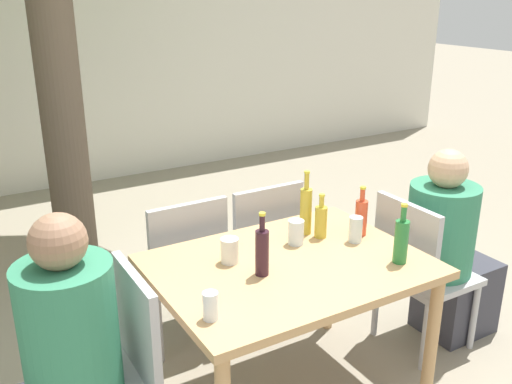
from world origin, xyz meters
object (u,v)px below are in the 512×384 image
object	(u,v)px
dining_table_front	(289,280)
patio_chair_1	(418,267)
soda_bottle_3	(361,216)
person_seated_1	(448,255)
oil_cruet_4	(321,221)
patio_chair_0	(113,366)
drinking_glass_0	(296,232)
drinking_glass_1	(210,306)
drinking_glass_2	(356,229)
drinking_glass_3	(230,250)
patio_chair_3	(258,244)
oil_cruet_1	(306,209)
patio_chair_2	(182,264)
wine_bottle_0	(262,251)
person_seated_0	(53,378)
green_bottle_2	(401,240)

from	to	relation	value
dining_table_front	patio_chair_1	distance (m)	0.86
patio_chair_1	soda_bottle_3	xyz separation A→B (m)	(-0.36, 0.08, 0.34)
person_seated_1	oil_cruet_4	distance (m)	0.86
oil_cruet_4	patio_chair_0	bearing A→B (deg)	-172.13
drinking_glass_0	soda_bottle_3	bearing A→B (deg)	-12.26
drinking_glass_1	drinking_glass_2	world-z (taller)	drinking_glass_2
drinking_glass_2	drinking_glass_3	xyz separation A→B (m)	(-0.64, 0.12, -0.01)
patio_chair_3	oil_cruet_1	xyz separation A→B (m)	(0.01, -0.45, 0.37)
patio_chair_2	patio_chair_3	size ratio (longest dim) A/B	1.00
patio_chair_3	wine_bottle_0	xyz separation A→B (m)	(-0.41, -0.72, 0.36)
person_seated_0	person_seated_1	xyz separation A→B (m)	(2.15, -0.00, -0.02)
green_bottle_2	oil_cruet_4	xyz separation A→B (m)	(-0.15, 0.41, -0.02)
patio_chair_2	drinking_glass_0	distance (m)	0.72
drinking_glass_0	drinking_glass_2	size ratio (longest dim) A/B	0.95
dining_table_front	person_seated_0	size ratio (longest dim) A/B	1.03
person_seated_0	oil_cruet_1	size ratio (longest dim) A/B	3.56
dining_table_front	patio_chair_3	xyz separation A→B (m)	(0.24, 0.69, -0.15)
patio_chair_3	wine_bottle_0	size ratio (longest dim) A/B	3.06
person_seated_0	soda_bottle_3	xyz separation A→B (m)	(1.56, 0.08, 0.31)
drinking_glass_0	drinking_glass_1	size ratio (longest dim) A/B	1.09
green_bottle_2	drinking_glass_2	distance (m)	0.28
oil_cruet_1	patio_chair_1	bearing A→B (deg)	-21.74
person_seated_1	drinking_glass_1	size ratio (longest dim) A/B	10.11
patio_chair_1	patio_chair_3	bearing A→B (deg)	41.16
patio_chair_0	drinking_glass_3	size ratio (longest dim) A/B	7.63
patio_chair_3	green_bottle_2	world-z (taller)	green_bottle_2
wine_bottle_0	oil_cruet_4	distance (m)	0.50
patio_chair_0	drinking_glass_2	xyz separation A→B (m)	(1.25, 0.03, 0.31)
patio_chair_1	soda_bottle_3	distance (m)	0.50
wine_bottle_0	drinking_glass_3	world-z (taller)	wine_bottle_0
drinking_glass_0	dining_table_front	bearing A→B (deg)	-132.39
patio_chair_0	drinking_glass_1	distance (m)	0.50
patio_chair_1	person_seated_1	bearing A→B (deg)	-90.00
oil_cruet_1	person_seated_1	bearing A→B (deg)	-15.93
oil_cruet_4	patio_chair_3	bearing A→B (deg)	95.09
person_seated_0	oil_cruet_4	bearing A→B (deg)	96.55
patio_chair_0	drinking_glass_1	xyz separation A→B (m)	(0.33, -0.24, 0.30)
drinking_glass_1	person_seated_1	bearing A→B (deg)	8.49
oil_cruet_1	drinking_glass_0	world-z (taller)	oil_cruet_1
patio_chair_1	wine_bottle_0	xyz separation A→B (m)	(-1.01, -0.03, 0.36)
dining_table_front	patio_chair_0	bearing A→B (deg)	180.00
oil_cruet_1	drinking_glass_3	bearing A→B (deg)	-169.33
patio_chair_0	drinking_glass_0	size ratio (longest dim) A/B	7.24
dining_table_front	drinking_glass_3	size ratio (longest dim) A/B	10.48
oil_cruet_4	drinking_glass_3	xyz separation A→B (m)	(-0.52, -0.01, -0.03)
wine_bottle_0	green_bottle_2	world-z (taller)	wine_bottle_0
soda_bottle_3	drinking_glass_3	size ratio (longest dim) A/B	2.21
person_seated_0	drinking_glass_1	world-z (taller)	person_seated_0
dining_table_front	wine_bottle_0	xyz separation A→B (m)	(-0.17, -0.03, 0.20)
patio_chair_3	drinking_glass_3	bearing A→B (deg)	48.66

